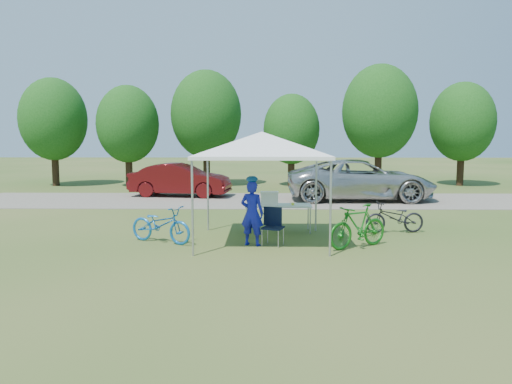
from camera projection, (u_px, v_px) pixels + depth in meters
The scene contains 14 objects.
ground at pixel (262, 242), 12.43m from camera, with size 100.00×100.00×0.00m, color #2D5119.
gravel_strip at pixel (262, 200), 20.38m from camera, with size 24.00×5.00×0.02m, color gray.
canopy at pixel (262, 135), 12.13m from camera, with size 4.53×4.53×3.00m.
treeline at pixel (257, 119), 26.00m from camera, with size 24.89×4.28×6.30m.
folding_table at pixel (278, 206), 13.70m from camera, with size 1.81×0.75×0.74m.
folding_chair at pixel (273, 223), 12.06m from camera, with size 0.59×0.61×0.90m.
cooler at pixel (269, 198), 13.68m from camera, with size 0.50×0.34×0.36m.
ice_cream_cup at pixel (293, 204), 13.64m from camera, with size 0.08×0.08×0.06m, color yellow.
cyclist at pixel (252, 213), 11.94m from camera, with size 0.57×0.37×1.56m, color #141AA6.
bike_blue at pixel (161, 224), 12.28m from camera, with size 0.61×1.74×0.91m, color #1464B1.
bike_green at pixel (358, 226), 11.70m from camera, with size 0.48×1.71×1.03m, color #186C19.
bike_dark at pixel (395, 217), 13.50m from camera, with size 0.57×1.63×0.85m, color black.
minivan at pixel (361, 180), 20.36m from camera, with size 2.75×5.96×1.66m, color #BCBBB7.
sedan at pixel (180, 180), 21.67m from camera, with size 1.51×4.33×1.43m, color #560E0F.
Camera 1 is at (0.05, -12.21, 2.61)m, focal length 35.00 mm.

